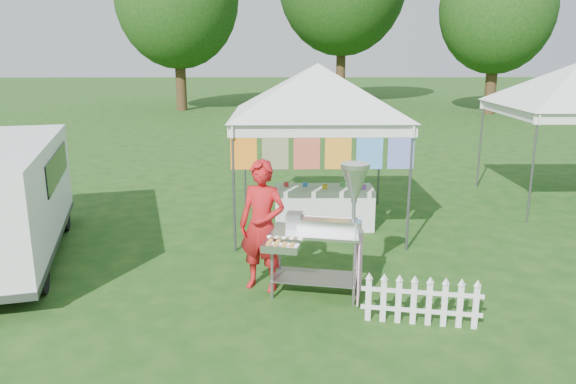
{
  "coord_description": "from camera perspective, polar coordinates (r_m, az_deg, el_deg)",
  "views": [
    {
      "loc": [
        -0.67,
        -6.69,
        3.25
      ],
      "look_at": [
        -0.55,
        1.7,
        1.1
      ],
      "focal_mm": 35.0,
      "sensor_mm": 36.0,
      "label": 1
    }
  ],
  "objects": [
    {
      "name": "tree_right",
      "position": [
        30.67,
        20.52,
        17.12
      ],
      "size": [
        5.6,
        5.6,
        8.42
      ],
      "color": "#342713",
      "rests_on": "ground"
    },
    {
      "name": "ground",
      "position": [
        7.47,
        4.51,
        -11.49
      ],
      "size": [
        120.0,
        120.0,
        0.0
      ],
      "primitive_type": "plane",
      "color": "#174313",
      "rests_on": "ground"
    },
    {
      "name": "donut_cart",
      "position": [
        7.38,
        4.31,
        -2.83
      ],
      "size": [
        1.44,
        0.89,
        1.82
      ],
      "rotation": [
        0.0,
        0.0,
        -0.2
      ],
      "color": "gray",
      "rests_on": "ground"
    },
    {
      "name": "canopy_main",
      "position": [
        10.21,
        3.04,
        12.87
      ],
      "size": [
        4.24,
        4.24,
        3.45
      ],
      "color": "#59595E",
      "rests_on": "ground"
    },
    {
      "name": "picket_fence",
      "position": [
        7.05,
        13.38,
        -10.89
      ],
      "size": [
        1.42,
        0.29,
        0.56
      ],
      "rotation": [
        0.0,
        0.0,
        -0.19
      ],
      "color": "white",
      "rests_on": "ground"
    },
    {
      "name": "display_table",
      "position": [
        10.46,
        3.66,
        -1.57
      ],
      "size": [
        1.8,
        0.7,
        0.77
      ],
      "primitive_type": "cube",
      "color": "white",
      "rests_on": "ground"
    },
    {
      "name": "vendor",
      "position": [
        7.66,
        -2.64,
        -3.45
      ],
      "size": [
        0.78,
        0.65,
        1.82
      ],
      "primitive_type": "imported",
      "rotation": [
        0.0,
        0.0,
        -0.38
      ],
      "color": "red",
      "rests_on": "ground"
    }
  ]
}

